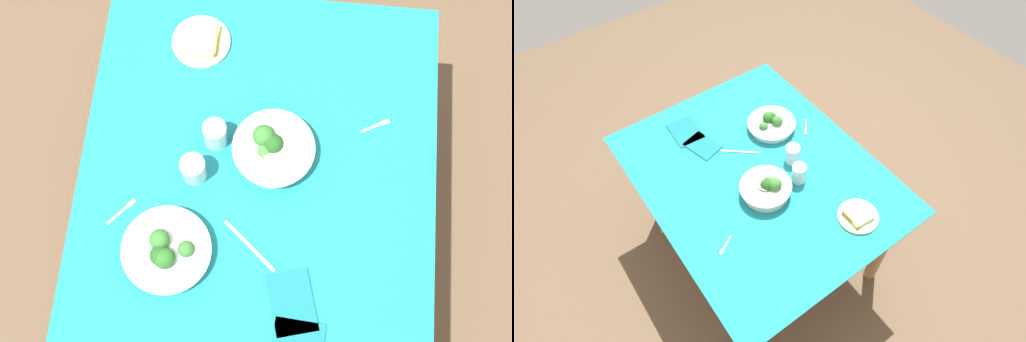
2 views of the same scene
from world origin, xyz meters
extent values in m
plane|color=brown|center=(0.00, 0.00, 0.00)|extent=(6.00, 6.00, 0.00)
cube|color=#197A84|center=(0.00, 0.00, 0.76)|extent=(1.36, 1.08, 0.01)
cube|color=#9E7547|center=(0.00, 0.00, 0.75)|extent=(1.32, 1.04, 0.02)
cylinder|color=#9E7547|center=(0.56, -0.42, 0.37)|extent=(0.07, 0.07, 0.73)
cylinder|color=#9E7547|center=(0.56, 0.42, 0.37)|extent=(0.07, 0.07, 0.73)
cylinder|color=white|center=(-0.21, 0.23, 0.78)|extent=(0.23, 0.23, 0.04)
cylinder|color=white|center=(-0.21, 0.23, 0.80)|extent=(0.26, 0.26, 0.01)
sphere|color=#33702D|center=(-0.20, 0.18, 0.81)|extent=(0.05, 0.05, 0.05)
sphere|color=#33702D|center=(-0.18, 0.25, 0.82)|extent=(0.06, 0.06, 0.06)
sphere|color=#286023|center=(-0.23, 0.23, 0.82)|extent=(0.06, 0.06, 0.06)
sphere|color=#1E511E|center=(-0.23, 0.25, 0.82)|extent=(0.06, 0.06, 0.06)
cylinder|color=silver|center=(0.12, -0.04, 0.79)|extent=(0.22, 0.22, 0.05)
cylinder|color=silver|center=(0.12, -0.04, 0.82)|extent=(0.25, 0.25, 0.01)
sphere|color=#3D7A33|center=(0.11, -0.02, 0.83)|extent=(0.05, 0.05, 0.05)
sphere|color=#1E511E|center=(0.13, -0.04, 0.84)|extent=(0.06, 0.06, 0.06)
sphere|color=#33702D|center=(0.15, -0.01, 0.84)|extent=(0.07, 0.07, 0.07)
cylinder|color=beige|center=(0.12, -0.04, 0.84)|extent=(0.08, 0.08, 0.01)
cylinder|color=#B7D684|center=(0.48, 0.22, 0.77)|extent=(0.19, 0.19, 0.01)
cube|color=beige|center=(0.48, 0.22, 0.79)|extent=(0.12, 0.11, 0.02)
cube|color=#9E703D|center=(0.48, 0.17, 0.79)|extent=(0.11, 0.01, 0.02)
cylinder|color=silver|center=(0.04, 0.19, 0.81)|extent=(0.07, 0.07, 0.10)
cylinder|color=silver|center=(0.15, 0.14, 0.81)|extent=(0.07, 0.07, 0.10)
cube|color=#B7B7BC|center=(-0.11, 0.40, 0.77)|extent=(0.07, 0.06, 0.00)
cube|color=#B7B7BC|center=(-0.07, 0.36, 0.77)|extent=(0.03, 0.03, 0.00)
cube|color=#B7B7BC|center=(0.24, -0.34, 0.77)|extent=(0.04, 0.06, 0.00)
cube|color=#B7B7BC|center=(0.26, -0.38, 0.77)|extent=(0.02, 0.03, 0.00)
cube|color=#B7B7BC|center=(-0.17, 0.00, 0.77)|extent=(0.14, 0.16, 0.00)
cube|color=#156870|center=(-0.32, -0.14, 0.77)|extent=(0.21, 0.17, 0.01)
camera|label=1|loc=(-0.57, -0.06, 2.69)|focal=47.12mm
camera|label=2|loc=(1.03, -0.67, 2.37)|focal=28.40mm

